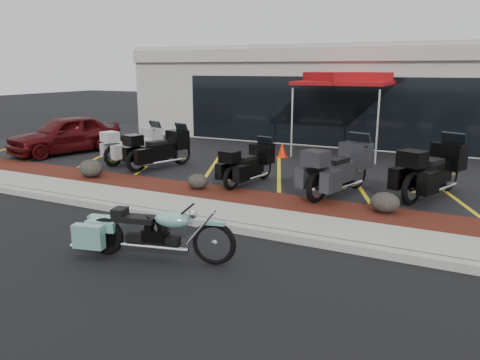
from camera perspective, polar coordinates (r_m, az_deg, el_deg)
The scene contains 18 objects.
ground at distance 8.95m, azimuth -8.89°, elevation -6.98°, with size 90.00×90.00×0.00m, color black.
curb at distance 9.63m, azimuth -5.80°, elevation -4.93°, with size 24.00×0.25×0.15m, color gray.
sidewalk at distance 10.19m, azimuth -3.70°, elevation -3.83°, with size 24.00×1.20×0.15m, color gray.
mulch_bed at distance 11.20m, azimuth -0.60°, elevation -2.18°, with size 24.00×1.20×0.16m, color #33130B.
upper_lot at distance 16.07m, azimuth 8.24°, elevation 2.48°, with size 26.00×9.60×0.15m, color black.
dealership_building at distance 21.85m, azimuth 13.75°, elevation 10.23°, with size 18.00×8.16×4.00m.
boulder_left at distance 13.57m, azimuth -17.70°, elevation 1.36°, with size 0.69×0.58×0.49m, color black.
boulder_mid at distance 11.72m, azimuth -5.18°, elevation -0.17°, with size 0.53×0.45×0.38m, color black.
boulder_right at distance 10.21m, azimuth 17.25°, elevation -2.63°, with size 0.61×0.51×0.43m, color black.
hero_cruiser at distance 7.52m, azimuth -3.17°, elevation -6.95°, with size 2.73×0.69×0.96m, color #6AA496, non-canonical shape.
touring_white at distance 15.70m, azimuth -10.29°, elevation 4.79°, with size 2.20×0.84×1.28m, color beige, non-canonical shape.
touring_black_front at distance 14.73m, azimuth -7.18°, elevation 4.40°, with size 2.25×0.86×1.31m, color black, non-canonical shape.
touring_black_mid at distance 12.68m, azimuth 2.98°, elevation 2.72°, with size 2.03×0.78×1.18m, color black, non-canonical shape.
touring_grey at distance 12.00m, azimuth 14.20°, elevation 2.30°, with size 2.44×0.93×1.42m, color #2B2B30, non-canonical shape.
touring_black_rear at distance 12.48m, azimuth 24.29°, elevation 2.01°, with size 2.51×0.96×1.46m, color black, non-canonical shape.
parked_car at distance 17.73m, azimuth -20.54°, elevation 5.21°, with size 1.57×3.90×1.33m, color #43090B.
traffic_cone at distance 15.94m, azimuth 5.16°, elevation 3.65°, with size 0.33×0.33×0.49m, color red.
popup_canopy at distance 16.80m, azimuth 12.80°, elevation 11.81°, with size 3.92×3.92×2.82m.
Camera 1 is at (4.94, -6.79, 3.10)m, focal length 35.00 mm.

